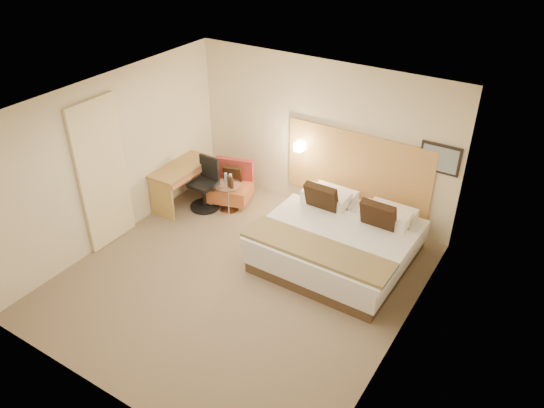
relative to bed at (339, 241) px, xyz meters
The scene contains 20 objects.
floor 1.63m from the bed, 129.71° to the right, with size 4.80×5.00×0.02m, color #766550.
ceiling 2.85m from the bed, 129.71° to the right, with size 4.80×5.00×0.02m, color white.
wall_back 1.92m from the bed, 128.28° to the left, with size 4.80×0.02×2.70m, color beige.
wall_front 4.00m from the bed, 105.22° to the right, with size 4.80×0.02×2.70m, color beige.
wall_left 3.77m from the bed, 160.35° to the right, with size 0.02×5.00×2.70m, color beige.
wall_right 2.11m from the bed, 41.25° to the right, with size 0.02×5.00×2.70m, color beige.
headboard_panel 1.42m from the bed, 104.21° to the left, with size 2.60×0.04×1.30m, color tan.
art_frame 1.98m from the bed, 51.38° to the left, with size 0.62×0.03×0.47m, color black.
art_canvas 1.97m from the bed, 50.93° to the left, with size 0.54×0.01×0.39m, color #748CA0.
lamp_arm 1.98m from the bed, 138.76° to the left, with size 0.02×0.02×0.12m, color silver.
lamp_shade 1.95m from the bed, 140.22° to the left, with size 0.15×0.15×0.15m, color #FFEDC6.
curtain 3.78m from the bed, 156.43° to the right, with size 0.06×0.90×2.42m, color beige.
bottle_a 2.40m from the bed, behind, with size 0.06×0.06×0.19m, color #7BA3BE.
bottle_b 2.31m from the bed, behind, with size 0.06×0.06×0.19m, color #97D1E9.
menu_folder 2.23m from the bed, behind, with size 0.12×0.05×0.21m, color #361F16.
bed is the anchor object (origin of this frame).
lounge_chair 2.52m from the bed, 166.76° to the left, with size 0.87×0.81×0.76m.
side_table 2.30m from the bed, behind, with size 0.61×0.61×0.53m.
desk 3.14m from the bed, behind, with size 0.59×1.24×0.77m.
desk_chair 2.72m from the bed, behind, with size 0.55×0.55×0.94m.
Camera 1 is at (3.68, -4.95, 5.11)m, focal length 35.00 mm.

